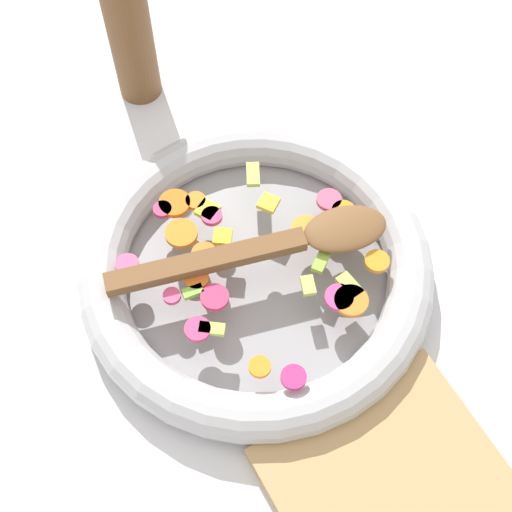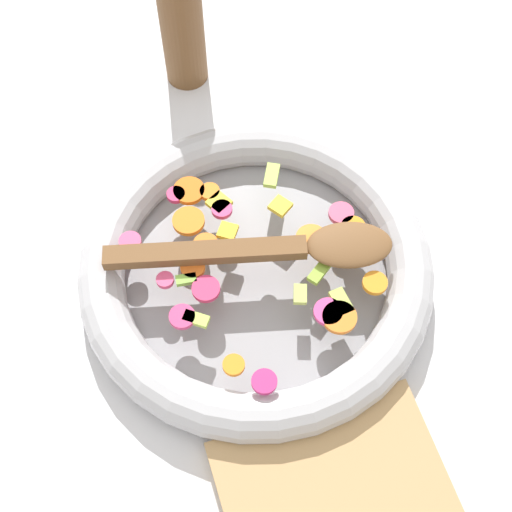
% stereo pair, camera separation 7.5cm
% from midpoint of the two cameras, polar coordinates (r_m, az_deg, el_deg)
% --- Properties ---
extents(ground_plane, '(4.00, 4.00, 0.00)m').
position_cam_midpoint_polar(ground_plane, '(0.79, -2.69, -2.01)').
color(ground_plane, silver).
extents(skillet, '(0.38, 0.38, 0.05)m').
position_cam_midpoint_polar(skillet, '(0.77, -2.76, -1.26)').
color(skillet, gray).
rests_on(skillet, ground_plane).
extents(chopped_vegetables, '(0.27, 0.27, 0.01)m').
position_cam_midpoint_polar(chopped_vegetables, '(0.75, -3.07, -0.31)').
color(chopped_vegetables, orange).
rests_on(chopped_vegetables, skillet).
extents(wooden_spoon, '(0.11, 0.30, 0.01)m').
position_cam_midpoint_polar(wooden_spoon, '(0.74, -0.97, 0.69)').
color(wooden_spoon, brown).
rests_on(wooden_spoon, chopped_vegetables).
extents(pepper_mill, '(0.05, 0.05, 0.22)m').
position_cam_midpoint_polar(pepper_mill, '(0.90, -12.54, 16.99)').
color(pepper_mill, brown).
rests_on(pepper_mill, ground_plane).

